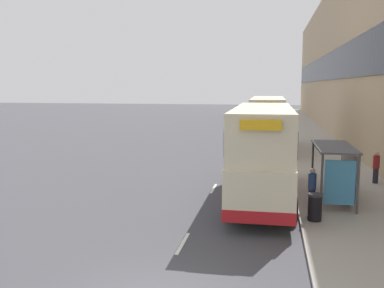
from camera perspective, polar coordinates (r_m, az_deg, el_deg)
pavement at (r=48.40m, az=14.79°, el=1.39°), size 5.00×93.00×0.14m
terrace_facade at (r=48.68m, az=19.90°, el=10.79°), size 3.10×93.00×16.38m
lane_mark_0 at (r=14.74m, az=-1.25°, el=-13.10°), size 0.12×2.00×0.01m
lane_mark_1 at (r=22.14m, az=2.90°, el=-5.95°), size 0.12×2.00×0.01m
lane_mark_2 at (r=29.76m, az=4.90°, el=-2.40°), size 0.12×2.00×0.01m
lane_mark_3 at (r=37.48m, az=6.07°, el=-0.30°), size 0.12×2.00×0.01m
lane_mark_4 at (r=45.24m, az=6.85°, el=1.08°), size 0.12×2.00×0.01m
bus_shelter at (r=19.74m, az=18.96°, el=-2.51°), size 1.60×4.20×2.48m
double_decker_bus_near at (r=19.80m, az=9.39°, el=-0.96°), size 2.85×10.26×4.30m
double_decker_bus_ahead at (r=34.89m, az=10.02°, el=2.79°), size 2.85×10.83×4.30m
car_0 at (r=78.47m, az=6.59°, el=4.54°), size 1.95×3.88×1.75m
car_1 at (r=66.42m, az=6.01°, el=3.98°), size 1.94×3.86×1.81m
car_2 at (r=74.02m, az=10.74°, el=4.25°), size 2.00×4.57×1.69m
pedestrian_at_shelter at (r=24.54m, az=23.33°, el=-2.83°), size 0.34×0.34×1.70m
pedestrian_1 at (r=19.62m, az=20.21°, el=-5.27°), size 0.33×0.33×1.66m
pedestrian_2 at (r=22.53m, az=20.86°, el=-3.68°), size 0.33×0.33×1.64m
pedestrian_3 at (r=18.67m, az=15.71°, el=-5.65°), size 0.34×0.34×1.71m
litter_bin at (r=17.13m, az=16.07°, el=-8.07°), size 0.55×0.55×1.05m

